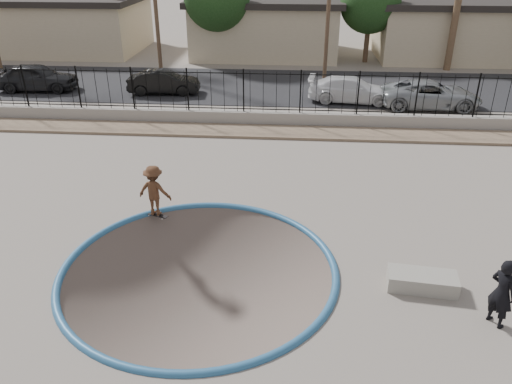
{
  "coord_description": "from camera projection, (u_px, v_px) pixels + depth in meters",
  "views": [
    {
      "loc": [
        2.24,
        -11.21,
        7.39
      ],
      "look_at": [
        1.2,
        2.0,
        0.74
      ],
      "focal_mm": 35.0,
      "sensor_mm": 36.0,
      "label": 1
    }
  ],
  "objects": [
    {
      "name": "house_east",
      "position": [
        463.0,
        28.0,
        35.21
      ],
      "size": [
        12.6,
        8.6,
        3.9
      ],
      "color": "tan",
      "rests_on": "ground"
    },
    {
      "name": "car_b",
      "position": [
        164.0,
        82.0,
        26.79
      ],
      "size": [
        3.86,
        1.57,
        1.25
      ],
      "primitive_type": "imported",
      "rotation": [
        0.0,
        0.0,
        1.64
      ],
      "color": "black",
      "rests_on": "street"
    },
    {
      "name": "fence",
      "position": [
        244.0,
        92.0,
        21.96
      ],
      "size": [
        40.0,
        0.04,
        1.8
      ],
      "color": "black",
      "rests_on": "retaining_wall"
    },
    {
      "name": "ground",
      "position": [
        248.0,
        134.0,
        24.64
      ],
      "size": [
        120.0,
        120.0,
        2.2
      ],
      "primitive_type": "cube",
      "color": "slate",
      "rests_on": "ground"
    },
    {
      "name": "skateboard",
      "position": [
        157.0,
        215.0,
        14.98
      ],
      "size": [
        0.75,
        0.45,
        0.06
      ],
      "rotation": [
        0.0,
        0.0,
        -0.39
      ],
      "color": "black",
      "rests_on": "ground"
    },
    {
      "name": "coping_ring",
      "position": [
        199.0,
        270.0,
        12.57
      ],
      "size": [
        7.04,
        7.04,
        0.2
      ],
      "primitive_type": "torus",
      "color": "#295C87",
      "rests_on": "ground"
    },
    {
      "name": "bowl_pit",
      "position": [
        199.0,
        270.0,
        12.57
      ],
      "size": [
        6.84,
        6.84,
        1.8
      ],
      "primitive_type": null,
      "color": "#4F423C",
      "rests_on": "ground"
    },
    {
      "name": "car_d",
      "position": [
        431.0,
        94.0,
        24.46
      ],
      "size": [
        4.81,
        2.22,
        1.34
      ],
      "primitive_type": "imported",
      "rotation": [
        0.0,
        0.0,
        1.57
      ],
      "color": "#93979B",
      "rests_on": "street"
    },
    {
      "name": "retaining_wall",
      "position": [
        244.0,
        118.0,
        22.5
      ],
      "size": [
        42.0,
        0.45,
        0.6
      ],
      "primitive_type": "cube",
      "color": "gray",
      "rests_on": "ground"
    },
    {
      "name": "skater",
      "position": [
        155.0,
        193.0,
        14.66
      ],
      "size": [
        1.08,
        0.73,
        1.55
      ],
      "primitive_type": "imported",
      "rotation": [
        0.0,
        0.0,
        2.98
      ],
      "color": "brown",
      "rests_on": "ground"
    },
    {
      "name": "concrete_ledge",
      "position": [
        422.0,
        281.0,
        11.81
      ],
      "size": [
        1.67,
        0.87,
        0.4
      ],
      "primitive_type": "cube",
      "rotation": [
        0.0,
        0.0,
        -0.11
      ],
      "color": "gray",
      "rests_on": "ground"
    },
    {
      "name": "house_west",
      "position": [
        66.0,
        23.0,
        37.23
      ],
      "size": [
        11.6,
        8.6,
        3.9
      ],
      "color": "tan",
      "rests_on": "ground"
    },
    {
      "name": "car_a",
      "position": [
        36.0,
        77.0,
        27.31
      ],
      "size": [
        4.42,
        1.99,
        1.48
      ],
      "primitive_type": "imported",
      "rotation": [
        0.0,
        0.0,
        1.63
      ],
      "color": "black",
      "rests_on": "street"
    },
    {
      "name": "rock_strip",
      "position": [
        241.0,
        131.0,
        21.63
      ],
      "size": [
        42.0,
        1.6,
        0.11
      ],
      "primitive_type": "cube",
      "color": "#89715A",
      "rests_on": "ground"
    },
    {
      "name": "videographer",
      "position": [
        502.0,
        293.0,
        10.45
      ],
      "size": [
        0.64,
        0.71,
        1.62
      ],
      "primitive_type": "imported",
      "rotation": [
        0.0,
        0.0,
        2.14
      ],
      "color": "black",
      "rests_on": "ground"
    },
    {
      "name": "street",
      "position": [
        256.0,
        86.0,
        28.6
      ],
      "size": [
        90.0,
        8.0,
        0.04
      ],
      "primitive_type": "cube",
      "color": "black",
      "rests_on": "ground"
    },
    {
      "name": "house_center",
      "position": [
        266.0,
        26.0,
        36.19
      ],
      "size": [
        10.6,
        8.6,
        3.9
      ],
      "color": "tan",
      "rests_on": "ground"
    },
    {
      "name": "car_c",
      "position": [
        351.0,
        89.0,
        25.42
      ],
      "size": [
        4.51,
        2.16,
        1.27
      ],
      "primitive_type": "imported",
      "rotation": [
        0.0,
        0.0,
        1.48
      ],
      "color": "silver",
      "rests_on": "street"
    },
    {
      "name": "street_tree_mid",
      "position": [
        370.0,
        3.0,
        32.63
      ],
      "size": [
        3.96,
        3.96,
        5.83
      ],
      "color": "#473323",
      "rests_on": "ground"
    }
  ]
}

